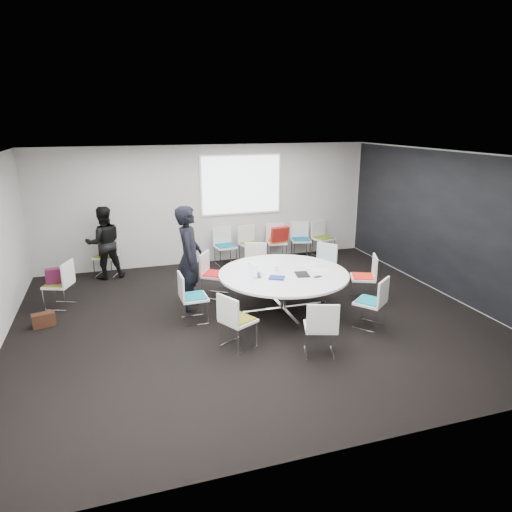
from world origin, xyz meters
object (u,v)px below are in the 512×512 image
object	(u,v)px
chair_back_c	(276,249)
person_main	(189,258)
chair_ring_h	(370,312)
conference_table	(283,282)
chair_back_e	(323,245)
chair_ring_c	(255,273)
chair_ring_a	(363,286)
chair_back_d	(300,247)
maroon_bag	(57,275)
chair_spare_left	(60,293)
chair_ring_d	(214,283)
chair_ring_g	(320,338)
brown_bag	(44,320)
person_back	(104,243)
chair_back_b	(250,251)
laptop	(259,275)
cup	(276,268)
chair_ring_e	(193,307)
chair_ring_f	(238,331)
chair_person_back	(107,263)
chair_back_a	(225,253)

from	to	relation	value
chair_back_c	person_main	xyz separation A→B (m)	(-2.55, -2.39, 0.68)
person_main	chair_ring_h	bearing A→B (deg)	-109.08
conference_table	chair_back_e	world-z (taller)	chair_back_e
chair_ring_h	chair_back_c	xyz separation A→B (m)	(-0.16, 4.11, 0.00)
chair_ring_c	conference_table	bearing A→B (deg)	116.62
chair_ring_a	chair_back_d	size ratio (longest dim) A/B	1.00
conference_table	chair_ring_c	size ratio (longest dim) A/B	2.63
chair_ring_a	person_main	distance (m)	3.36
chair_ring_h	chair_back_e	size ratio (longest dim) A/B	1.00
maroon_bag	chair_spare_left	bearing A→B (deg)	-21.37
chair_ring_d	chair_ring_g	world-z (taller)	same
chair_ring_g	brown_bag	size ratio (longest dim) A/B	2.44
person_back	chair_ring_g	bearing A→B (deg)	115.86
chair_back_b	laptop	size ratio (longest dim) A/B	3.03
brown_bag	chair_ring_c	bearing A→B (deg)	11.86
laptop	person_main	bearing A→B (deg)	70.26
chair_ring_c	cup	xyz separation A→B (m)	(0.01, -1.26, 0.50)
chair_ring_e	conference_table	bearing A→B (deg)	87.02
chair_ring_f	chair_person_back	size ratio (longest dim) A/B	1.00
chair_ring_e	chair_person_back	xyz separation A→B (m)	(-1.42, 3.00, 0.00)
conference_table	chair_ring_e	bearing A→B (deg)	179.01
chair_ring_a	maroon_bag	size ratio (longest dim) A/B	2.20
chair_ring_c	chair_ring_h	bearing A→B (deg)	139.25
chair_back_c	chair_person_back	distance (m)	4.03
chair_back_a	chair_spare_left	distance (m)	3.89
chair_back_a	chair_back_d	size ratio (longest dim) A/B	1.00
chair_back_c	chair_back_e	size ratio (longest dim) A/B	1.00
chair_ring_a	chair_ring_e	size ratio (longest dim) A/B	1.00
chair_back_c	person_back	xyz separation A→B (m)	(-4.03, -0.17, 0.52)
chair_ring_a	laptop	bearing A→B (deg)	115.29
chair_ring_c	chair_person_back	distance (m)	3.37
chair_person_back	brown_bag	distance (m)	2.66
conference_table	chair_ring_e	xyz separation A→B (m)	(-1.63, 0.03, -0.27)
chair_ring_c	chair_spare_left	size ratio (longest dim) A/B	1.00
chair_ring_a	chair_person_back	size ratio (longest dim) A/B	1.00
chair_ring_e	chair_spare_left	world-z (taller)	same
chair_ring_a	chair_ring_h	bearing A→B (deg)	178.78
chair_ring_d	person_main	size ratio (longest dim) A/B	0.46
chair_ring_e	maroon_bag	distance (m)	2.66
cup	brown_bag	size ratio (longest dim) A/B	0.25
chair_person_back	maroon_bag	size ratio (longest dim) A/B	2.20
chair_spare_left	person_main	xyz separation A→B (m)	(2.30, -0.75, 0.68)
chair_ring_a	chair_person_back	xyz separation A→B (m)	(-4.71, 2.98, 0.00)
person_back	maroon_bag	size ratio (longest dim) A/B	3.98
chair_person_back	person_main	xyz separation A→B (m)	(1.48, -2.38, 0.68)
chair_ring_d	chair_back_a	distance (m)	2.07
chair_ring_a	chair_spare_left	distance (m)	5.70
conference_table	cup	bearing A→B (deg)	116.99
chair_ring_h	laptop	distance (m)	1.98
chair_ring_f	chair_ring_h	world-z (taller)	same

